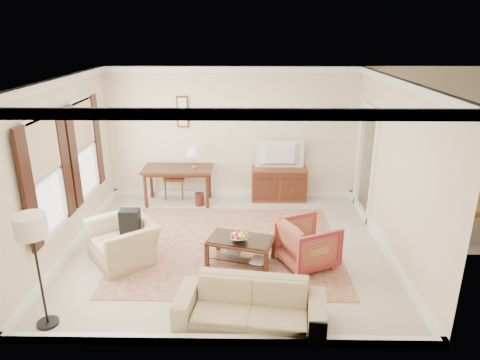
{
  "coord_description": "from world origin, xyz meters",
  "views": [
    {
      "loc": [
        0.31,
        -6.7,
        3.64
      ],
      "look_at": [
        0.2,
        0.3,
        1.15
      ],
      "focal_mm": 32.0,
      "sensor_mm": 36.0,
      "label": 1
    }
  ],
  "objects_px": {
    "writing_desk": "(178,173)",
    "striped_armchair": "(308,241)",
    "tv": "(280,146)",
    "club_armchair": "(123,235)",
    "sideboard": "(279,184)",
    "sofa": "(250,298)",
    "coffee_table": "(241,244)"
  },
  "relations": [
    {
      "from": "writing_desk",
      "to": "striped_armchair",
      "type": "bearing_deg",
      "value": -46.13
    },
    {
      "from": "tv",
      "to": "striped_armchair",
      "type": "bearing_deg",
      "value": 95.59
    },
    {
      "from": "club_armchair",
      "to": "striped_armchair",
      "type": "bearing_deg",
      "value": 50.53
    },
    {
      "from": "writing_desk",
      "to": "sideboard",
      "type": "bearing_deg",
      "value": 5.35
    },
    {
      "from": "club_armchair",
      "to": "sofa",
      "type": "bearing_deg",
      "value": 14.8
    },
    {
      "from": "tv",
      "to": "club_armchair",
      "type": "relative_size",
      "value": 0.96
    },
    {
      "from": "tv",
      "to": "coffee_table",
      "type": "xyz_separation_m",
      "value": [
        -0.81,
        -2.74,
        -0.92
      ]
    },
    {
      "from": "sideboard",
      "to": "coffee_table",
      "type": "relative_size",
      "value": 1.04
    },
    {
      "from": "writing_desk",
      "to": "sideboard",
      "type": "height_order",
      "value": "writing_desk"
    },
    {
      "from": "tv",
      "to": "sofa",
      "type": "bearing_deg",
      "value": 81.19
    },
    {
      "from": "writing_desk",
      "to": "coffee_table",
      "type": "bearing_deg",
      "value": -61.18
    },
    {
      "from": "writing_desk",
      "to": "striped_armchair",
      "type": "xyz_separation_m",
      "value": [
        2.48,
        -2.58,
        -0.28
      ]
    },
    {
      "from": "sideboard",
      "to": "sofa",
      "type": "distance_m",
      "value": 4.33
    },
    {
      "from": "striped_armchair",
      "to": "sofa",
      "type": "distance_m",
      "value": 1.76
    },
    {
      "from": "striped_armchair",
      "to": "club_armchair",
      "type": "height_order",
      "value": "club_armchair"
    },
    {
      "from": "tv",
      "to": "coffee_table",
      "type": "height_order",
      "value": "tv"
    },
    {
      "from": "writing_desk",
      "to": "sideboard",
      "type": "relative_size",
      "value": 1.22
    },
    {
      "from": "tv",
      "to": "sideboard",
      "type": "bearing_deg",
      "value": -90.0
    },
    {
      "from": "striped_armchair",
      "to": "sofa",
      "type": "height_order",
      "value": "striped_armchair"
    },
    {
      "from": "writing_desk",
      "to": "tv",
      "type": "height_order",
      "value": "tv"
    },
    {
      "from": "sofa",
      "to": "club_armchair",
      "type": "bearing_deg",
      "value": 150.02
    },
    {
      "from": "club_armchair",
      "to": "sofa",
      "type": "height_order",
      "value": "club_armchair"
    },
    {
      "from": "striped_armchair",
      "to": "tv",
      "type": "bearing_deg",
      "value": -19.07
    },
    {
      "from": "sideboard",
      "to": "coffee_table",
      "type": "height_order",
      "value": "sideboard"
    },
    {
      "from": "writing_desk",
      "to": "club_armchair",
      "type": "height_order",
      "value": "club_armchair"
    },
    {
      "from": "striped_armchair",
      "to": "sofa",
      "type": "relative_size",
      "value": 0.43
    },
    {
      "from": "sideboard",
      "to": "coffee_table",
      "type": "distance_m",
      "value": 2.87
    },
    {
      "from": "tv",
      "to": "writing_desk",
      "type": "bearing_deg",
      "value": 4.83
    },
    {
      "from": "writing_desk",
      "to": "club_armchair",
      "type": "xyz_separation_m",
      "value": [
        -0.52,
        -2.5,
        -0.24
      ]
    },
    {
      "from": "sideboard",
      "to": "club_armchair",
      "type": "bearing_deg",
      "value": -135.28
    },
    {
      "from": "coffee_table",
      "to": "club_armchair",
      "type": "bearing_deg",
      "value": 178.47
    },
    {
      "from": "writing_desk",
      "to": "sideboard",
      "type": "xyz_separation_m",
      "value": [
        2.21,
        0.21,
        -0.33
      ]
    }
  ]
}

